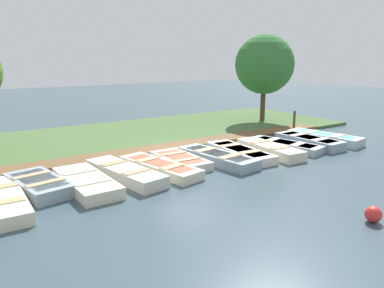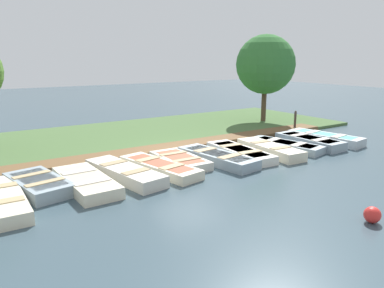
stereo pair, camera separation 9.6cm
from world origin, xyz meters
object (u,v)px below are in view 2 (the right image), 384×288
(rowboat_3, at_px, (124,173))
(rowboat_5, at_px, (180,160))
(rowboat_10, at_px, (309,141))
(rowboat_9, at_px, (285,145))
(rowboat_1, at_px, (39,184))
(rowboat_11, at_px, (325,138))
(rowboat_2, at_px, (86,182))
(mooring_post_far, at_px, (295,121))
(park_tree_left, at_px, (266,65))
(buoy, at_px, (372,215))
(rowboat_7, at_px, (240,152))
(rowboat_6, at_px, (217,158))
(rowboat_8, at_px, (270,149))
(rowboat_4, at_px, (159,167))

(rowboat_3, bearing_deg, rowboat_5, 89.30)
(rowboat_10, bearing_deg, rowboat_9, -96.69)
(rowboat_1, distance_m, rowboat_11, 12.83)
(rowboat_2, bearing_deg, rowboat_3, 96.27)
(mooring_post_far, height_order, park_tree_left, park_tree_left)
(rowboat_5, xyz_separation_m, buoy, (6.90, 1.29, 0.04))
(park_tree_left, bearing_deg, rowboat_7, -50.38)
(rowboat_2, xyz_separation_m, rowboat_5, (-0.56, 3.77, -0.02))
(rowboat_6, distance_m, rowboat_7, 1.30)
(rowboat_9, relative_size, park_tree_left, 0.66)
(rowboat_8, distance_m, rowboat_10, 2.61)
(rowboat_6, bearing_deg, rowboat_7, 89.74)
(buoy, bearing_deg, rowboat_1, -137.40)
(rowboat_7, bearing_deg, rowboat_2, -84.50)
(rowboat_11, relative_size, buoy, 8.82)
(rowboat_1, height_order, rowboat_7, rowboat_1)
(mooring_post_far, xyz_separation_m, park_tree_left, (-2.84, 0.39, 2.94))
(rowboat_2, bearing_deg, rowboat_7, 90.47)
(rowboat_9, bearing_deg, rowboat_2, -101.45)
(rowboat_3, xyz_separation_m, rowboat_11, (0.17, 10.18, 0.00))
(rowboat_9, distance_m, mooring_post_far, 4.26)
(rowboat_7, distance_m, rowboat_11, 5.14)
(rowboat_1, bearing_deg, rowboat_6, 75.23)
(rowboat_3, distance_m, rowboat_7, 5.04)
(rowboat_1, distance_m, rowboat_8, 9.03)
(rowboat_1, distance_m, mooring_post_far, 13.79)
(rowboat_5, relative_size, rowboat_11, 0.75)
(rowboat_2, relative_size, rowboat_4, 0.89)
(rowboat_6, distance_m, rowboat_11, 6.43)
(rowboat_2, relative_size, rowboat_11, 0.89)
(rowboat_8, height_order, rowboat_9, rowboat_8)
(rowboat_4, bearing_deg, rowboat_5, 97.72)
(rowboat_8, bearing_deg, rowboat_3, -89.09)
(rowboat_4, distance_m, buoy, 6.94)
(rowboat_2, distance_m, buoy, 8.11)
(rowboat_11, distance_m, buoy, 9.08)
(rowboat_6, relative_size, rowboat_7, 1.03)
(rowboat_3, height_order, rowboat_7, rowboat_3)
(rowboat_2, height_order, rowboat_3, rowboat_3)
(rowboat_11, bearing_deg, rowboat_4, -99.88)
(rowboat_1, height_order, rowboat_10, rowboat_10)
(rowboat_6, relative_size, rowboat_8, 1.08)
(rowboat_9, height_order, park_tree_left, park_tree_left)
(rowboat_6, xyz_separation_m, buoy, (6.37, -0.06, 0.01))
(rowboat_3, xyz_separation_m, rowboat_10, (0.25, 8.96, 0.00))
(rowboat_8, height_order, rowboat_11, rowboat_8)
(rowboat_4, height_order, rowboat_10, rowboat_10)
(buoy, height_order, park_tree_left, park_tree_left)
(rowboat_1, bearing_deg, buoy, 32.45)
(rowboat_2, xyz_separation_m, rowboat_11, (-0.01, 11.55, 0.02))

